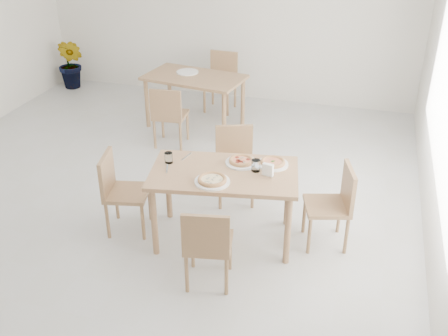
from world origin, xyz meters
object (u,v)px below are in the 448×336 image
(chair_south, at_px, (207,242))
(chair_west, at_px, (119,187))
(second_table, at_px, (194,83))
(napkin_holder, at_px, (268,170))
(pizza_pepperoni, at_px, (241,160))
(tumbler_b, at_px, (169,158))
(pizza_margherita, at_px, (273,162))
(chair_back_s, at_px, (169,113))
(chair_east, at_px, (336,201))
(potted_plant, at_px, (72,64))
(pizza_mushroom, at_px, (212,179))
(tumbler_a, at_px, (256,165))
(plate_empty, at_px, (187,72))
(chair_north, at_px, (235,158))
(plate_mushroom, at_px, (212,182))
(plate_margherita, at_px, (273,164))
(plate_pepperoni, at_px, (241,163))
(chair_back_n, at_px, (222,77))

(chair_south, relative_size, chair_west, 0.96)
(second_table, bearing_deg, chair_west, -78.22)
(napkin_holder, bearing_deg, second_table, 132.01)
(pizza_pepperoni, distance_m, tumbler_b, 0.69)
(pizza_margherita, height_order, chair_back_s, chair_back_s)
(tumbler_b, height_order, napkin_holder, napkin_holder)
(chair_east, height_order, pizza_margherita, chair_east)
(potted_plant, bearing_deg, chair_back_s, -34.81)
(pizza_mushroom, distance_m, tumbler_a, 0.46)
(pizza_margherita, relative_size, plate_empty, 0.95)
(chair_north, height_order, second_table, chair_north)
(chair_south, distance_m, plate_empty, 3.66)
(chair_south, relative_size, napkin_holder, 6.44)
(pizza_margherita, relative_size, tumbler_b, 2.85)
(plate_mushroom, bearing_deg, plate_margherita, 46.69)
(plate_margherita, distance_m, plate_empty, 2.95)
(chair_back_s, bearing_deg, chair_east, 140.99)
(pizza_margherita, xyz_separation_m, tumbler_a, (-0.13, -0.16, 0.02))
(chair_south, distance_m, plate_margherita, 1.08)
(chair_north, xyz_separation_m, tumbler_b, (-0.45, -0.77, 0.33))
(plate_margherita, height_order, pizza_pepperoni, pizza_pepperoni)
(pizza_mushroom, height_order, potted_plant, potted_plant)
(chair_east, distance_m, plate_mushroom, 1.20)
(plate_margherita, bearing_deg, chair_east, -3.08)
(chair_south, bearing_deg, tumbler_b, -60.68)
(pizza_pepperoni, relative_size, chair_back_s, 0.31)
(tumbler_a, bearing_deg, napkin_holder, -28.30)
(second_table, relative_size, chair_back_s, 1.75)
(chair_north, bearing_deg, pizza_pepperoni, -89.11)
(tumbler_a, height_order, second_table, tumbler_a)
(plate_mushroom, height_order, napkin_holder, napkin_holder)
(napkin_holder, bearing_deg, pizza_pepperoni, 159.53)
(napkin_holder, distance_m, potted_plant, 5.38)
(chair_north, height_order, plate_pepperoni, chair_north)
(second_table, bearing_deg, potted_plant, 168.50)
(chair_west, height_order, plate_pepperoni, chair_west)
(chair_east, bearing_deg, plate_margherita, -109.30)
(chair_north, distance_m, chair_east, 1.27)
(chair_west, bearing_deg, pizza_margherita, -87.43)
(plate_pepperoni, bearing_deg, plate_mushroom, -110.46)
(chair_west, xyz_separation_m, napkin_holder, (1.44, 0.15, 0.33))
(chair_back_s, height_order, plate_empty, chair_back_s)
(plate_pepperoni, height_order, napkin_holder, napkin_holder)
(tumbler_a, bearing_deg, pizza_margherita, 51.12)
(pizza_pepperoni, bearing_deg, chair_north, 110.51)
(chair_east, bearing_deg, chair_north, -132.96)
(chair_north, distance_m, plate_pepperoni, 0.70)
(plate_margherita, bearing_deg, pizza_mushroom, -133.31)
(chair_back_n, bearing_deg, chair_back_s, -97.65)
(plate_mushroom, height_order, chair_back_n, chair_back_n)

